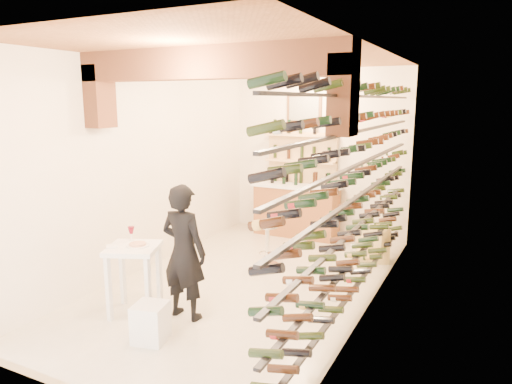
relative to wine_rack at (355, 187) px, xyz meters
The scene contains 11 objects.
ground 2.18m from the wine_rack, behind, with size 6.00×6.00×0.00m, color beige.
room_shell 1.70m from the wine_rack, behind, with size 3.52×6.02×3.21m.
wine_rack is the anchor object (origin of this frame).
back_counter 3.38m from the wine_rack, 124.66° to the left, with size 1.70×0.62×1.29m.
back_shelving 3.44m from the wine_rack, 122.37° to the left, with size 1.40×0.31×2.73m.
tasting_table 2.87m from the wine_rack, 148.31° to the right, with size 0.78×0.78×1.05m.
white_stool 2.90m from the wine_rack, 131.68° to the right, with size 0.34×0.34×0.43m, color white.
person 2.25m from the wine_rack, 143.70° to the right, with size 0.60×0.40×1.65m, color black.
chrome_barstool 2.12m from the wine_rack, 152.64° to the left, with size 0.36×0.36×0.70m.
crate_lower 2.28m from the wine_rack, 94.19° to the left, with size 0.48×0.34×0.29m, color #D4BD74.
crate_upper 2.12m from the wine_rack, 94.19° to the left, with size 0.45×0.31×0.26m, color #D4BD74.
Camera 1 is at (2.99, -5.65, 2.60)m, focal length 32.86 mm.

